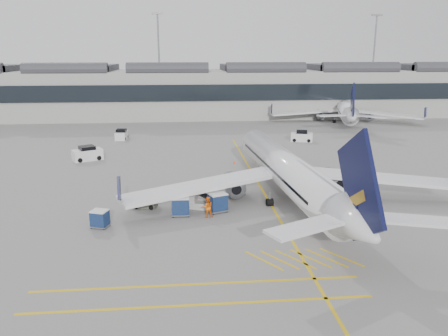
{
  "coord_description": "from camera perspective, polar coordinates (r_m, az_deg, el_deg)",
  "views": [
    {
      "loc": [
        1.32,
        -36.37,
        15.01
      ],
      "look_at": [
        5.16,
        5.24,
        4.0
      ],
      "focal_mm": 35.0,
      "sensor_mm": 36.0,
      "label": 1
    }
  ],
  "objects": [
    {
      "name": "service_van_right",
      "position": [
        77.99,
        10.11,
        4.07
      ],
      "size": [
        4.09,
        2.8,
        1.91
      ],
      "rotation": [
        0.0,
        0.0,
        -0.27
      ],
      "color": "silver",
      "rests_on": "ground"
    },
    {
      "name": "ground",
      "position": [
        39.36,
        -6.86,
        -7.77
      ],
      "size": [
        220.0,
        220.0,
        0.0
      ],
      "primitive_type": "plane",
      "color": "gray",
      "rests_on": "ground"
    },
    {
      "name": "ramp_agent_a",
      "position": [
        46.19,
        -0.44,
        -2.91
      ],
      "size": [
        0.86,
        0.8,
        1.98
      ],
      "primitive_type": "imported",
      "rotation": [
        0.0,
        0.0,
        0.6
      ],
      "color": "#F7440D",
      "rests_on": "ground"
    },
    {
      "name": "service_van_left",
      "position": [
        66.07,
        -17.41,
        1.78
      ],
      "size": [
        4.56,
        3.69,
        2.1
      ],
      "rotation": [
        0.0,
        0.0,
        0.48
      ],
      "color": "silver",
      "rests_on": "ground"
    },
    {
      "name": "baggage_cart_c",
      "position": [
        41.86,
        -5.67,
        -4.89
      ],
      "size": [
        1.79,
        1.49,
        1.84
      ],
      "rotation": [
        0.0,
        0.0,
        -0.03
      ],
      "color": "gray",
      "rests_on": "ground"
    },
    {
      "name": "airliner_far",
      "position": [
        102.29,
        15.53,
        7.4
      ],
      "size": [
        32.08,
        35.53,
        9.68
      ],
      "rotation": [
        0.0,
        0.0,
        -0.28
      ],
      "color": "silver",
      "rests_on": "ground"
    },
    {
      "name": "apron_markings",
      "position": [
        49.5,
        5.09,
        -2.94
      ],
      "size": [
        0.25,
        60.0,
        0.01
      ],
      "primitive_type": "cube",
      "color": "gold",
      "rests_on": "ground"
    },
    {
      "name": "service_van_mid",
      "position": [
        80.68,
        -13.23,
        4.24
      ],
      "size": [
        1.99,
        3.67,
        1.84
      ],
      "rotation": [
        0.0,
        0.0,
        1.51
      ],
      "color": "silver",
      "rests_on": "ground"
    },
    {
      "name": "baggage_cart_b",
      "position": [
        42.58,
        -0.86,
        -4.44
      ],
      "size": [
        2.21,
        2.03,
        1.89
      ],
      "rotation": [
        0.0,
        0.0,
        0.37
      ],
      "color": "gray",
      "rests_on": "ground"
    },
    {
      "name": "baggage_cart_d",
      "position": [
        40.46,
        -15.91,
        -6.33
      ],
      "size": [
        1.82,
        1.66,
        1.58
      ],
      "rotation": [
        0.0,
        0.0,
        -0.34
      ],
      "color": "gray",
      "rests_on": "ground"
    },
    {
      "name": "safety_cone_nose",
      "position": [
        61.16,
        1.36,
        0.76
      ],
      "size": [
        0.32,
        0.32,
        0.44
      ],
      "primitive_type": "cone",
      "color": "#F24C0A",
      "rests_on": "ground"
    },
    {
      "name": "light_masts",
      "position": [
        122.4,
        -6.89,
        14.41
      ],
      "size": [
        113.0,
        0.6,
        25.45
      ],
      "color": "slate",
      "rests_on": "ground"
    },
    {
      "name": "ramp_agent_b",
      "position": [
        41.21,
        -2.15,
        -5.12
      ],
      "size": [
        1.06,
        0.87,
        2.01
      ],
      "primitive_type": "imported",
      "rotation": [
        0.0,
        0.0,
        3.26
      ],
      "color": "orange",
      "rests_on": "ground"
    },
    {
      "name": "belt_loader",
      "position": [
        43.8,
        -2.99,
        -4.59
      ],
      "size": [
        4.44,
        2.6,
        1.76
      ],
      "rotation": [
        0.0,
        0.0,
        -0.35
      ],
      "color": "beige",
      "rests_on": "ground"
    },
    {
      "name": "baggage_cart_a",
      "position": [
        47.81,
        1.56,
        -2.21
      ],
      "size": [
        2.17,
        1.93,
        1.97
      ],
      "rotation": [
        0.0,
        0.0,
        0.23
      ],
      "color": "gray",
      "rests_on": "ground"
    },
    {
      "name": "safety_cone_engine",
      "position": [
        46.3,
        9.24,
        -4.04
      ],
      "size": [
        0.35,
        0.35,
        0.48
      ],
      "primitive_type": "cone",
      "color": "#F24C0A",
      "rests_on": "ground"
    },
    {
      "name": "pushback_tug",
      "position": [
        44.56,
        -10.24,
        -4.42
      ],
      "size": [
        2.46,
        1.83,
        1.24
      ],
      "rotation": [
        0.0,
        0.0,
        -0.24
      ],
      "color": "#565A4C",
      "rests_on": "ground"
    },
    {
      "name": "airliner_main",
      "position": [
        46.1,
        8.41,
        -0.49
      ],
      "size": [
        35.12,
        38.48,
        10.23
      ],
      "rotation": [
        0.0,
        0.0,
        0.07
      ],
      "color": "silver",
      "rests_on": "ground"
    },
    {
      "name": "terminal",
      "position": [
        108.66,
        -6.05,
        10.0
      ],
      "size": [
        200.0,
        20.45,
        12.4
      ],
      "color": "#9E9E99",
      "rests_on": "ground"
    }
  ]
}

